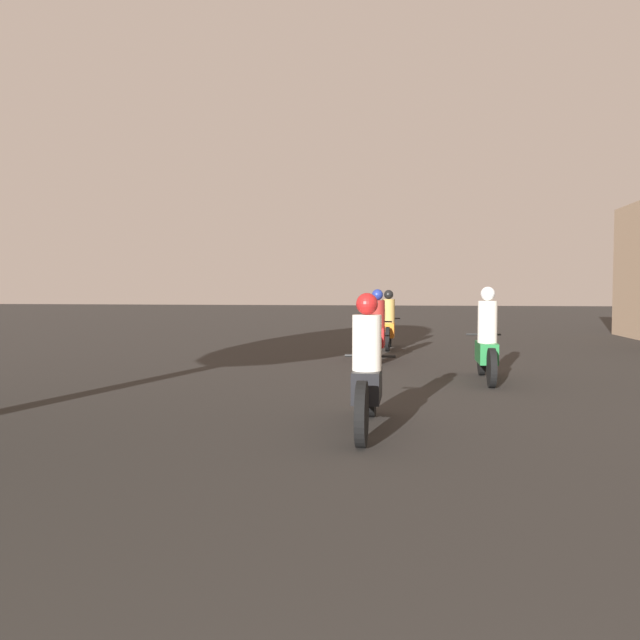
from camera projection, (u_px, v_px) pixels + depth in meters
The scene contains 4 objects.
motorcycle_black at pixel (367, 375), 6.87m from camera, with size 0.60×2.16×1.52m.
motorcycle_green at pixel (487, 344), 10.55m from camera, with size 0.60×2.08×1.61m.
motorcycle_red at pixel (377, 332), 13.57m from camera, with size 0.60×1.97×1.56m.
motorcycle_orange at pixel (389, 325), 16.25m from camera, with size 0.60×1.90×1.54m.
Camera 1 is at (-0.65, 0.30, 1.57)m, focal length 35.00 mm.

